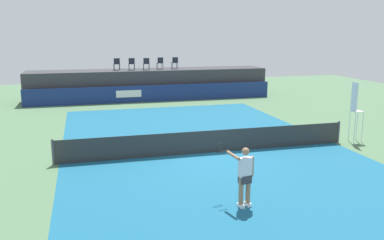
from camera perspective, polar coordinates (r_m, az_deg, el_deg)
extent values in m
plane|color=#4C704C|center=(20.05, -0.21, -2.19)|extent=(48.00, 48.00, 0.00)
cube|color=#16597A|center=(17.27, 2.35, -4.55)|extent=(12.00, 22.00, 0.00)
cube|color=navy|center=(30.01, -5.38, 3.70)|extent=(18.00, 0.20, 1.20)
cube|color=white|center=(29.65, -8.79, 3.63)|extent=(1.80, 0.02, 0.50)
cube|color=#38383D|center=(31.71, -5.95, 5.05)|extent=(18.00, 2.80, 2.20)
cylinder|color=#1E232D|center=(31.54, -10.10, 7.30)|extent=(0.04, 0.04, 0.44)
cylinder|color=#1E232D|center=(31.50, -10.84, 7.27)|extent=(0.04, 0.04, 0.44)
cylinder|color=#1E232D|center=(31.14, -10.02, 7.25)|extent=(0.04, 0.04, 0.44)
cylinder|color=#1E232D|center=(31.10, -10.77, 7.21)|extent=(0.04, 0.04, 0.44)
cube|color=#1E232D|center=(31.30, -10.45, 7.69)|extent=(0.44, 0.44, 0.03)
cube|color=#1E232D|center=(31.08, -10.43, 8.07)|extent=(0.44, 0.03, 0.42)
cylinder|color=#1E232D|center=(31.49, -8.05, 7.36)|extent=(0.04, 0.04, 0.44)
cylinder|color=#1E232D|center=(31.47, -8.79, 7.34)|extent=(0.04, 0.04, 0.44)
cylinder|color=#1E232D|center=(31.09, -8.00, 7.30)|extent=(0.04, 0.04, 0.44)
cylinder|color=#1E232D|center=(31.07, -8.75, 7.28)|extent=(0.04, 0.04, 0.44)
cube|color=#1E232D|center=(31.26, -8.41, 7.75)|extent=(0.47, 0.47, 0.03)
cube|color=#1E232D|center=(31.04, -8.40, 8.14)|extent=(0.44, 0.05, 0.42)
cylinder|color=#1E232D|center=(31.46, -6.03, 7.41)|extent=(0.04, 0.04, 0.44)
cylinder|color=#1E232D|center=(31.44, -6.77, 7.39)|extent=(0.04, 0.04, 0.44)
cylinder|color=#1E232D|center=(31.06, -5.98, 7.35)|extent=(0.04, 0.04, 0.44)
cylinder|color=#1E232D|center=(31.03, -6.73, 7.33)|extent=(0.04, 0.04, 0.44)
cube|color=#1E232D|center=(31.23, -6.39, 7.80)|extent=(0.48, 0.48, 0.03)
cube|color=#1E232D|center=(31.01, -6.37, 8.19)|extent=(0.44, 0.06, 0.42)
cylinder|color=#1E232D|center=(32.10, -4.24, 7.53)|extent=(0.04, 0.04, 0.44)
cylinder|color=#1E232D|center=(32.00, -4.94, 7.51)|extent=(0.04, 0.04, 0.44)
cylinder|color=#1E232D|center=(31.71, -4.06, 7.48)|extent=(0.04, 0.04, 0.44)
cylinder|color=#1E232D|center=(31.61, -4.77, 7.46)|extent=(0.04, 0.04, 0.44)
cube|color=#1E232D|center=(31.84, -4.51, 7.92)|extent=(0.47, 0.47, 0.03)
cube|color=#1E232D|center=(31.62, -4.42, 8.30)|extent=(0.44, 0.05, 0.42)
cylinder|color=#1E232D|center=(32.39, -2.18, 7.60)|extent=(0.04, 0.04, 0.44)
cylinder|color=#1E232D|center=(32.30, -2.88, 7.58)|extent=(0.04, 0.04, 0.44)
cylinder|color=#1E232D|center=(32.00, -2.00, 7.55)|extent=(0.04, 0.04, 0.44)
cylinder|color=#1E232D|center=(31.91, -2.71, 7.53)|extent=(0.04, 0.04, 0.44)
cube|color=#1E232D|center=(32.13, -2.44, 7.98)|extent=(0.45, 0.45, 0.03)
cube|color=#1E232D|center=(31.92, -2.36, 8.36)|extent=(0.44, 0.03, 0.42)
cylinder|color=white|center=(20.28, 22.64, -0.93)|extent=(0.04, 0.04, 1.40)
cylinder|color=white|center=(20.59, 21.96, -0.69)|extent=(0.04, 0.04, 1.40)
cylinder|color=white|center=(20.04, 21.72, -1.01)|extent=(0.04, 0.04, 1.40)
cylinder|color=white|center=(20.36, 21.05, -0.76)|extent=(0.04, 0.04, 1.40)
cube|color=white|center=(20.18, 22.00, 1.13)|extent=(0.44, 0.44, 0.03)
cube|color=white|center=(19.95, 21.68, 3.02)|extent=(0.03, 0.44, 1.33)
cube|color=#2D2D2D|center=(17.14, 2.36, -3.03)|extent=(12.40, 0.02, 0.95)
cylinder|color=#4C4C51|center=(16.44, -18.80, -4.25)|extent=(0.10, 0.10, 1.00)
cylinder|color=#4C4C51|center=(19.84, 19.72, -1.57)|extent=(0.10, 0.10, 1.00)
cube|color=white|center=(12.27, 7.74, -11.52)|extent=(0.17, 0.28, 0.10)
cylinder|color=#997051|center=(12.09, 7.80, -9.52)|extent=(0.14, 0.14, 0.82)
cube|color=white|center=(12.14, 6.79, -11.75)|extent=(0.17, 0.28, 0.10)
cylinder|color=#997051|center=(11.96, 6.84, -9.73)|extent=(0.14, 0.14, 0.82)
cube|color=#333338|center=(11.91, 7.37, -8.15)|extent=(0.38, 0.28, 0.24)
cube|color=silver|center=(11.79, 7.42, -6.51)|extent=(0.39, 0.27, 0.56)
sphere|color=#997051|center=(11.65, 7.48, -4.36)|extent=(0.22, 0.22, 0.22)
cylinder|color=#997051|center=(11.93, 8.38, -6.42)|extent=(0.09, 0.09, 0.60)
cylinder|color=#997051|center=(11.79, 5.75, -4.92)|extent=(0.21, 0.61, 0.14)
cylinder|color=black|center=(12.12, 4.69, -4.29)|extent=(0.30, 0.09, 0.03)
torus|color=black|center=(12.36, 3.99, -3.96)|extent=(0.30, 0.08, 0.30)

